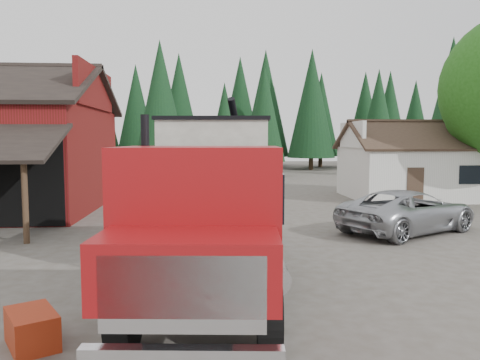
{
  "coord_description": "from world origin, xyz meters",
  "views": [
    {
      "loc": [
        0.38,
        -13.85,
        3.49
      ],
      "look_at": [
        1.84,
        5.43,
        1.8
      ],
      "focal_mm": 35.0,
      "sensor_mm": 36.0,
      "label": 1
    }
  ],
  "objects": [
    {
      "name": "ground",
      "position": [
        0.0,
        0.0,
        0.0
      ],
      "size": [
        120.0,
        120.0,
        0.0
      ],
      "primitive_type": "plane",
      "color": "#4C463B",
      "rests_on": "ground"
    },
    {
      "name": "farmhouse",
      "position": [
        13.0,
        13.0,
        1.67
      ],
      "size": [
        8.6,
        6.42,
        4.65
      ],
      "color": "silver",
      "rests_on": "ground"
    },
    {
      "name": "conifer_backdrop",
      "position": [
        0.0,
        42.0,
        0.0
      ],
      "size": [
        76.0,
        16.0,
        16.0
      ],
      "primitive_type": null,
      "color": "black",
      "rests_on": "ground"
    },
    {
      "name": "near_pine_b",
      "position": [
        6.0,
        30.0,
        5.89
      ],
      "size": [
        3.96,
        3.96,
        10.4
      ],
      "color": "#382619",
      "rests_on": "ground"
    },
    {
      "name": "near_pine_c",
      "position": [
        22.0,
        26.0,
        6.89
      ],
      "size": [
        4.84,
        4.84,
        12.4
      ],
      "color": "#382619",
      "rests_on": "ground"
    },
    {
      "name": "near_pine_d",
      "position": [
        -4.0,
        34.0,
        7.39
      ],
      "size": [
        5.28,
        5.28,
        13.4
      ],
      "color": "#382619",
      "rests_on": "ground"
    },
    {
      "name": "feed_truck",
      "position": [
        0.55,
        -2.97,
        2.18
      ],
      "size": [
        3.67,
        10.54,
        4.67
      ],
      "rotation": [
        0.0,
        0.0,
        -0.09
      ],
      "color": "black",
      "rests_on": "ground"
    },
    {
      "name": "silver_car",
      "position": [
        8.0,
        3.0,
        0.8
      ],
      "size": [
        6.31,
        5.12,
        1.6
      ],
      "primitive_type": "imported",
      "rotation": [
        0.0,
        0.0,
        2.08
      ],
      "color": "#ACAFB4",
      "rests_on": "ground"
    },
    {
      "name": "equip_box",
      "position": [
        -2.55,
        -5.97,
        0.3
      ],
      "size": [
        1.16,
        1.3,
        0.6
      ],
      "primitive_type": "cube",
      "rotation": [
        0.0,
        0.0,
        0.54
      ],
      "color": "#992910",
      "rests_on": "ground"
    }
  ]
}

